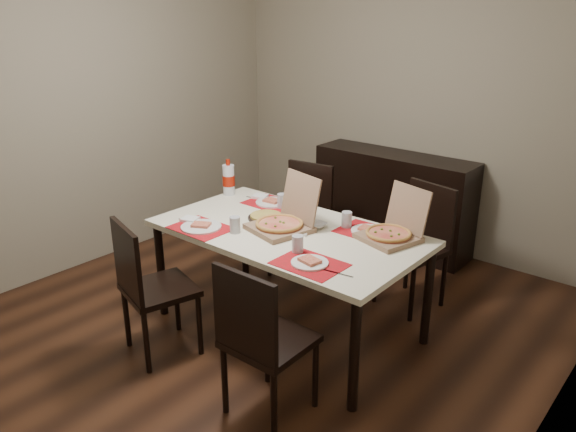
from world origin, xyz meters
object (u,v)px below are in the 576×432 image
(chair_near_left, at_px, (148,284))
(soda_bottle, at_px, (229,180))
(chair_far_right, at_px, (419,240))
(sideboard, at_px, (392,201))
(dining_table, at_px, (288,239))
(dip_bowl, at_px, (318,225))
(pizza_box_center, at_px, (283,222))
(chair_near_right, at_px, (261,337))
(chair_far_left, at_px, (303,214))

(chair_near_left, bearing_deg, soda_bottle, 108.61)
(chair_near_left, bearing_deg, chair_far_right, 60.49)
(sideboard, height_order, dining_table, sideboard)
(chair_near_left, distance_m, dip_bowl, 1.18)
(dip_bowl, bearing_deg, pizza_box_center, -129.99)
(chair_near_left, bearing_deg, chair_near_right, 0.41)
(dining_table, bearing_deg, chair_near_left, -120.36)
(sideboard, xyz_separation_m, chair_near_left, (-0.29, -2.57, 0.06))
(chair_far_right, distance_m, dip_bowl, 0.89)
(dining_table, xyz_separation_m, pizza_box_center, (-0.03, -0.01, 0.12))
(chair_near_right, height_order, dip_bowl, chair_near_right)
(sideboard, height_order, dip_bowl, sideboard)
(chair_near_left, bearing_deg, dip_bowl, 58.61)
(chair_near_right, xyz_separation_m, chair_far_left, (-0.99, 1.62, 0.00))
(sideboard, height_order, chair_far_right, chair_far_right)
(chair_near_left, bearing_deg, sideboard, 83.63)
(chair_near_left, bearing_deg, pizza_box_center, 60.83)
(chair_far_left, relative_size, dip_bowl, 7.62)
(chair_near_right, distance_m, pizza_box_center, 0.99)
(pizza_box_center, bearing_deg, chair_near_left, -119.17)
(chair_far_left, distance_m, soda_bottle, 0.72)
(chair_far_left, relative_size, chair_far_right, 1.00)
(chair_near_right, distance_m, chair_far_right, 1.73)
(soda_bottle, bearing_deg, sideboard, 66.01)
(chair_near_left, distance_m, chair_far_right, 2.00)
(dining_table, distance_m, chair_near_left, 0.96)
(chair_near_right, relative_size, chair_far_left, 1.00)
(sideboard, relative_size, dining_table, 0.83)
(sideboard, bearing_deg, chair_near_left, -96.37)
(chair_near_left, bearing_deg, dining_table, 59.64)
(dining_table, xyz_separation_m, chair_far_right, (0.51, 0.93, -0.17))
(chair_near_left, height_order, chair_near_right, same)
(sideboard, xyz_separation_m, pizza_box_center, (0.16, -1.77, 0.36))
(chair_near_right, bearing_deg, sideboard, 104.67)
(dining_table, height_order, chair_near_right, chair_near_right)
(sideboard, height_order, chair_near_left, chair_near_left)
(chair_far_left, bearing_deg, chair_far_right, 6.38)
(chair_far_right, distance_m, pizza_box_center, 1.12)
(dining_table, relative_size, soda_bottle, 6.27)
(chair_near_left, xyz_separation_m, pizza_box_center, (0.45, 0.80, 0.30))
(chair_far_right, bearing_deg, chair_near_left, -119.51)
(soda_bottle, bearing_deg, dining_table, -18.47)
(pizza_box_center, relative_size, soda_bottle, 1.63)
(chair_far_right, xyz_separation_m, soda_bottle, (-1.35, -0.64, 0.36))
(dining_table, bearing_deg, pizza_box_center, -155.34)
(chair_near_left, height_order, soda_bottle, soda_bottle)
(soda_bottle, bearing_deg, chair_near_left, -71.39)
(pizza_box_center, bearing_deg, chair_far_left, 120.08)
(soda_bottle, bearing_deg, chair_near_right, -39.37)
(chair_far_right, height_order, dip_bowl, chair_far_right)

